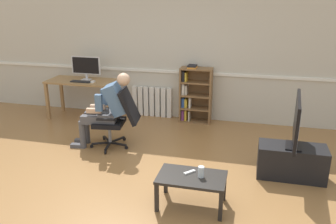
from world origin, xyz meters
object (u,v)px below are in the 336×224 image
object	(u,v)px
computer_desk	(83,85)
spare_remote	(190,172)
person_seated	(107,108)
tv_screen	(297,122)
bookshelf	(194,95)
computer_mouse	(93,82)
office_chair	(118,116)
tv_stand	(291,162)
drinking_glass	(201,172)
radiator	(152,102)
coffee_table	(192,180)
imac_monitor	(86,66)
keyboard	(81,82)

from	to	relation	value
computer_desk	spare_remote	xyz separation A→B (m)	(2.60, -2.48, -0.26)
person_seated	tv_screen	distance (m)	2.82
spare_remote	bookshelf	bearing A→B (deg)	141.33
computer_mouse	office_chair	xyz separation A→B (m)	(0.92, -1.07, -0.25)
tv_stand	bookshelf	bearing A→B (deg)	132.13
tv_screen	drinking_glass	distance (m)	1.51
computer_mouse	drinking_glass	distance (m)	3.46
tv_screen	spare_remote	size ratio (longest dim) A/B	6.45
tv_stand	drinking_glass	distance (m)	1.48
radiator	office_chair	size ratio (longest dim) A/B	0.83
tv_screen	computer_desk	bearing A→B (deg)	73.03
radiator	tv_screen	xyz separation A→B (m)	(2.52, -1.94, 0.50)
computer_desk	tv_screen	bearing A→B (deg)	-22.09
computer_desk	bookshelf	world-z (taller)	bookshelf
computer_mouse	tv_stand	world-z (taller)	computer_mouse
computer_desk	tv_stand	distance (m)	4.14
radiator	tv_screen	bearing A→B (deg)	-37.56
radiator	coffee_table	bearing A→B (deg)	-65.52
computer_desk	office_chair	xyz separation A→B (m)	(1.21, -1.19, -0.13)
person_seated	computer_desk	bearing A→B (deg)	-147.83
spare_remote	computer_desk	bearing A→B (deg)	178.56
tv_stand	drinking_glass	xyz separation A→B (m)	(-1.08, -0.99, 0.23)
computer_desk	imac_monitor	world-z (taller)	imac_monitor
imac_monitor	coffee_table	bearing A→B (deg)	-45.58
keyboard	computer_desk	bearing A→B (deg)	107.50
office_chair	drinking_glass	distance (m)	2.05
tv_stand	drinking_glass	bearing A→B (deg)	-137.44
spare_remote	computer_mouse	bearing A→B (deg)	176.68
coffee_table	radiator	bearing A→B (deg)	114.48
computer_mouse	bookshelf	distance (m)	1.93
imac_monitor	spare_remote	size ratio (longest dim) A/B	3.95
tv_stand	tv_screen	bearing A→B (deg)	-5.12
imac_monitor	office_chair	bearing A→B (deg)	-47.83
imac_monitor	bookshelf	distance (m)	2.16
tv_screen	computer_mouse	bearing A→B (deg)	73.10
office_chair	tv_screen	xyz separation A→B (m)	(2.61, -0.36, 0.27)
person_seated	bookshelf	bearing A→B (deg)	135.13
bookshelf	tv_stand	size ratio (longest dim) A/B	1.25
computer_mouse	person_seated	world-z (taller)	person_seated
computer_mouse	person_seated	size ratio (longest dim) A/B	0.08
computer_desk	imac_monitor	size ratio (longest dim) A/B	2.30
person_seated	spare_remote	bearing A→B (deg)	43.12
office_chair	spare_remote	size ratio (longest dim) A/B	6.48
imac_monitor	keyboard	world-z (taller)	imac_monitor
coffee_table	office_chair	bearing A→B (deg)	136.37
bookshelf	office_chair	bearing A→B (deg)	-122.61
computer_desk	tv_stand	size ratio (longest dim) A/B	1.54
drinking_glass	keyboard	bearing A→B (deg)	138.30
person_seated	tv_stand	distance (m)	2.85
person_seated	spare_remote	distance (m)	2.03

